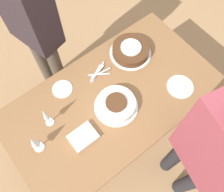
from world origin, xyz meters
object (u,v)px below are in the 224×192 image
cake_front_chocolate (131,50)px  person_watching (209,152)px  person_cutting (30,18)px  cake_center_white (116,105)px  wine_glass_far (34,142)px  wine_glass_near (45,115)px

cake_front_chocolate → person_watching: 0.96m
person_cutting → cake_front_chocolate: bearing=31.0°
person_cutting → cake_center_white: bearing=-4.0°
cake_front_chocolate → person_watching: bearing=77.9°
cake_center_white → person_watching: 0.68m
cake_front_chocolate → wine_glass_far: 1.00m
person_watching → cake_center_white: bearing=29.1°
wine_glass_near → person_cutting: person_cutting is taller
wine_glass_near → person_cutting: size_ratio=0.13×
wine_glass_far → person_cutting: bearing=-121.9°
wine_glass_near → wine_glass_far: wine_glass_near is taller
person_cutting → person_watching: size_ratio=1.07×
wine_glass_far → person_cutting: size_ratio=0.12×
cake_front_chocolate → wine_glass_far: bearing=11.9°
wine_glass_near → wine_glass_far: size_ratio=1.09×
cake_front_chocolate → person_cutting: bearing=-45.6°
cake_front_chocolate → person_watching: size_ratio=0.20×
wine_glass_far → wine_glass_near: bearing=-144.9°
cake_front_chocolate → cake_center_white: bearing=37.5°
cake_front_chocolate → wine_glass_near: bearing=6.7°
wine_glass_near → wine_glass_far: bearing=35.1°
wine_glass_far → cake_center_white: bearing=171.6°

